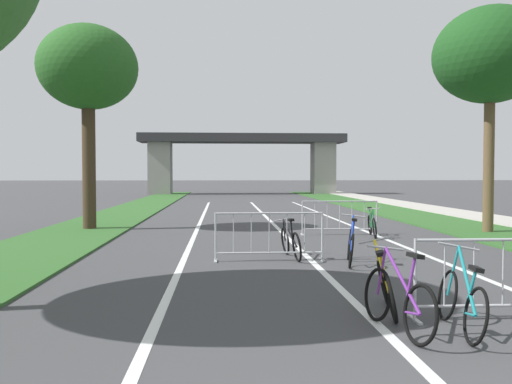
% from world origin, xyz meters
% --- Properties ---
extents(grass_verge_left, '(2.92, 56.89, 0.05)m').
position_xyz_m(grass_verge_left, '(-6.47, 23.27, 0.03)').
color(grass_verge_left, '#2D5B26').
rests_on(grass_verge_left, ground).
extents(grass_verge_right, '(2.92, 56.89, 0.05)m').
position_xyz_m(grass_verge_right, '(6.47, 23.27, 0.03)').
color(grass_verge_right, '#2D5B26').
rests_on(grass_verge_right, ground).
extents(sidewalk_path_right, '(2.22, 56.89, 0.08)m').
position_xyz_m(sidewalk_path_right, '(9.05, 23.27, 0.04)').
color(sidewalk_path_right, '#ADA89E').
rests_on(sidewalk_path_right, ground).
extents(lane_stripe_center, '(0.14, 32.91, 0.01)m').
position_xyz_m(lane_stripe_center, '(0.00, 16.46, 0.00)').
color(lane_stripe_center, silver).
rests_on(lane_stripe_center, ground).
extents(lane_stripe_right_lane, '(0.14, 32.91, 0.01)m').
position_xyz_m(lane_stripe_right_lane, '(2.76, 16.46, 0.00)').
color(lane_stripe_right_lane, silver).
rests_on(lane_stripe_right_lane, ground).
extents(lane_stripe_left_lane, '(0.14, 32.91, 0.01)m').
position_xyz_m(lane_stripe_left_lane, '(-2.76, 16.46, 0.00)').
color(lane_stripe_left_lane, silver).
rests_on(lane_stripe_left_lane, ground).
extents(overpass_bridge, '(18.78, 3.45, 5.51)m').
position_xyz_m(overpass_bridge, '(0.00, 47.02, 3.82)').
color(overpass_bridge, '#2D2D30').
rests_on(overpass_bridge, ground).
extents(tree_left_maple_mid, '(3.28, 3.28, 6.80)m').
position_xyz_m(tree_left_maple_mid, '(-6.34, 16.19, 5.32)').
color(tree_left_maple_mid, '#3D2D1E').
rests_on(tree_left_maple_mid, ground).
extents(tree_right_oak_mid, '(3.52, 3.52, 7.08)m').
position_xyz_m(tree_right_oak_mid, '(6.47, 14.38, 5.55)').
color(tree_right_oak_mid, brown).
rests_on(tree_right_oak_mid, ground).
extents(crowd_barrier_nearest, '(2.36, 0.47, 1.05)m').
position_xyz_m(crowd_barrier_nearest, '(1.68, 4.74, 0.52)').
color(crowd_barrier_nearest, '#ADADB2').
rests_on(crowd_barrier_nearest, ground).
extents(crowd_barrier_second, '(2.36, 0.45, 1.05)m').
position_xyz_m(crowd_barrier_second, '(-0.91, 9.47, 0.52)').
color(crowd_barrier_second, '#ADADB2').
rests_on(crowd_barrier_second, ground).
extents(crowd_barrier_third, '(2.36, 0.48, 1.05)m').
position_xyz_m(crowd_barrier_third, '(1.68, 14.20, 0.52)').
color(crowd_barrier_third, '#ADADB2').
rests_on(crowd_barrier_third, ground).
extents(bicycle_green_0, '(0.52, 1.67, 0.90)m').
position_xyz_m(bicycle_green_0, '(2.54, 13.65, 0.35)').
color(bicycle_green_0, black).
rests_on(bicycle_green_0, ground).
extents(bicycle_black_1, '(0.50, 1.70, 0.91)m').
position_xyz_m(bicycle_black_1, '(-0.40, 9.83, 0.36)').
color(bicycle_black_1, black).
rests_on(bicycle_black_1, ground).
extents(bicycle_blue_2, '(0.66, 1.74, 1.01)m').
position_xyz_m(bicycle_blue_2, '(0.75, 9.00, 0.39)').
color(bicycle_blue_2, black).
rests_on(bicycle_blue_2, ground).
extents(bicycle_yellow_3, '(0.52, 1.61, 0.99)m').
position_xyz_m(bicycle_yellow_3, '(0.27, 5.12, 0.36)').
color(bicycle_yellow_3, black).
rests_on(bicycle_yellow_3, ground).
extents(bicycle_purple_5, '(0.51, 1.68, 0.99)m').
position_xyz_m(bicycle_purple_5, '(0.15, 4.29, 0.38)').
color(bicycle_purple_5, black).
rests_on(bicycle_purple_5, ground).
extents(bicycle_teal_6, '(0.61, 1.67, 1.02)m').
position_xyz_m(bicycle_teal_6, '(0.90, 4.24, 0.37)').
color(bicycle_teal_6, black).
rests_on(bicycle_teal_6, ground).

